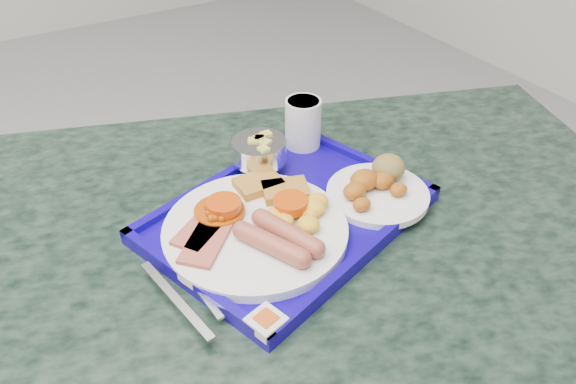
# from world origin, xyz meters

# --- Properties ---
(table) EXTENTS (1.28, 1.06, 0.68)m
(table) POSITION_xyz_m (1.02, 0.06, 0.51)
(table) COLOR slate
(table) RESTS_ON floor
(tray) EXTENTS (0.46, 0.40, 0.02)m
(tray) POSITION_xyz_m (0.99, 0.09, 0.69)
(tray) COLOR #11038A
(tray) RESTS_ON table
(main_plate) EXTENTS (0.26, 0.26, 0.04)m
(main_plate) POSITION_xyz_m (0.94, 0.07, 0.71)
(main_plate) COLOR white
(main_plate) RESTS_ON tray
(bread_plate) EXTENTS (0.16, 0.16, 0.05)m
(bread_plate) POSITION_xyz_m (1.14, 0.05, 0.71)
(bread_plate) COLOR white
(bread_plate) RESTS_ON tray
(fruit_bowl) EXTENTS (0.09, 0.09, 0.06)m
(fruit_bowl) POSITION_xyz_m (1.01, 0.21, 0.74)
(fruit_bowl) COLOR silver
(fruit_bowl) RESTS_ON tray
(juice_cup) EXTENTS (0.06, 0.06, 0.09)m
(juice_cup) POSITION_xyz_m (1.12, 0.24, 0.74)
(juice_cup) COLOR white
(juice_cup) RESTS_ON tray
(spoon) EXTENTS (0.03, 0.15, 0.01)m
(spoon) POSITION_xyz_m (0.82, 0.07, 0.70)
(spoon) COLOR silver
(spoon) RESTS_ON tray
(knife) EXTENTS (0.03, 0.16, 0.00)m
(knife) POSITION_xyz_m (0.78, 0.01, 0.70)
(knife) COLOR silver
(knife) RESTS_ON tray
(jam_packet) EXTENTS (0.05, 0.05, 0.02)m
(jam_packet) POSITION_xyz_m (0.86, -0.08, 0.70)
(jam_packet) COLOR white
(jam_packet) RESTS_ON tray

